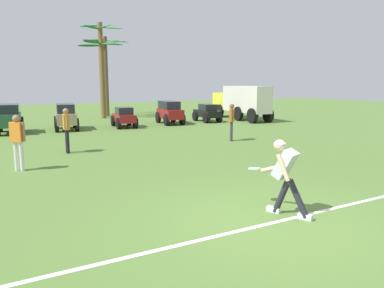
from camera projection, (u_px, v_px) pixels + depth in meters
The scene contains 16 objects.
ground_plane at pixel (269, 220), 6.68m from camera, with size 80.00×80.00×0.00m, color #557834.
field_line_paint at pixel (274, 222), 6.57m from camera, with size 24.36×0.10×0.01m, color white.
frisbee_thrower at pixel (285, 173), 6.85m from camera, with size 0.53×1.13×1.40m.
frisbee_in_flight at pixel (255, 168), 7.46m from camera, with size 0.33×0.33×0.06m.
teammate_near_sideline at pixel (232, 119), 15.61m from camera, with size 0.35×0.45×1.56m.
teammate_midfield at pixel (66, 126), 12.91m from camera, with size 0.21×0.49×1.56m.
teammate_deep at pixel (18, 137), 10.29m from camera, with size 0.42×0.38×1.56m.
parked_car_slot_b at pixel (10, 118), 18.02m from camera, with size 1.34×2.42×1.40m.
parked_car_slot_c at pixel (66, 116), 19.39m from camera, with size 1.41×2.50×1.34m.
parked_car_slot_d at pixel (124, 117), 20.50m from camera, with size 1.28×2.27×1.10m.
parked_car_slot_e at pixel (170, 112), 22.15m from camera, with size 1.39×2.49×1.34m.
parked_car_slot_f at pixel (207, 113), 23.41m from camera, with size 1.21×2.25×1.10m.
box_truck at pixel (242, 101), 24.64m from camera, with size 1.77×5.98×2.20m.
palm_tree_far_left at pixel (102, 71), 25.20m from camera, with size 3.05×2.64×5.30m.
palm_tree_left_of_centre at pixel (106, 69), 26.62m from camera, with size 3.59×3.57×5.62m.
palm_tree_right_of_centre at pixel (101, 63), 28.11m from camera, with size 3.26×3.52×6.83m.
Camera 1 is at (-4.19, -4.99, 2.43)m, focal length 35.00 mm.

